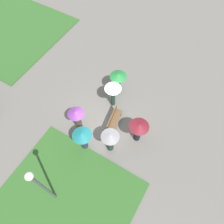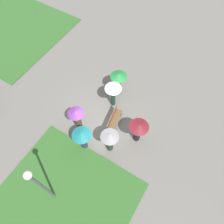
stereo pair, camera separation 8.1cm
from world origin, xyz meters
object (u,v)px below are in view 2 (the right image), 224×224
crowd_person_green (119,79)px  crowd_person_teal (82,137)px  crowd_person_white (113,90)px  crowd_person_purple (77,117)px  lamp_post (39,184)px  crowd_person_maroon (138,129)px  park_bench (113,120)px  crowd_person_grey (110,139)px

crowd_person_green → crowd_person_teal: bearing=-157.6°
crowd_person_teal → crowd_person_white: bearing=-155.4°
crowd_person_green → crowd_person_purple: bearing=-171.7°
crowd_person_green → crowd_person_purple: (-3.45, 0.62, -0.07)m
lamp_post → crowd_person_maroon: lamp_post is taller
park_bench → crowd_person_green: (2.19, 0.94, 0.90)m
crowd_person_purple → crowd_person_white: bearing=-135.9°
crowd_person_purple → crowd_person_maroon: (1.18, -3.22, -0.08)m
park_bench → crowd_person_white: crowd_person_white is taller
park_bench → lamp_post: bearing=165.9°
crowd_person_purple → lamp_post: bearing=78.9°
crowd_person_maroon → crowd_person_grey: bearing=-84.0°
lamp_post → crowd_person_white: bearing=3.3°
lamp_post → crowd_person_grey: (3.71, -1.03, -1.56)m
crowd_person_teal → crowd_person_maroon: bearing=153.4°
crowd_person_white → crowd_person_maroon: (-1.34, -2.41, -0.24)m
lamp_post → crowd_person_green: size_ratio=2.33×
crowd_person_white → crowd_person_grey: bearing=74.2°
crowd_person_grey → crowd_person_maroon: 1.66m
park_bench → crowd_person_teal: bearing=152.4°
crowd_person_green → crowd_person_maroon: bearing=-112.7°
park_bench → crowd_person_grey: bearing=-165.1°
lamp_post → crowd_person_white: lamp_post is taller
lamp_post → crowd_person_maroon: (5.02, -2.04, -1.59)m
crowd_person_white → crowd_person_maroon: bearing=107.3°
crowd_person_grey → crowd_person_white: crowd_person_white is taller
crowd_person_grey → crowd_person_teal: bearing=78.6°
park_bench → crowd_person_maroon: crowd_person_maroon is taller
lamp_post → crowd_person_grey: 4.15m
park_bench → crowd_person_white: size_ratio=0.91×
park_bench → crowd_person_green: bearing=13.5°
crowd_person_white → crowd_person_teal: 3.32m
crowd_person_purple → crowd_person_teal: 1.21m
lamp_post → crowd_person_purple: 4.30m
crowd_person_green → crowd_person_purple: size_ratio=0.94×
crowd_person_purple → crowd_person_green: bearing=-128.3°
crowd_person_green → crowd_person_maroon: 3.45m
crowd_person_maroon → crowd_person_teal: bearing=-96.2°
lamp_post → crowd_person_teal: bearing=5.1°
lamp_post → crowd_person_teal: size_ratio=2.49×
lamp_post → crowd_person_purple: lamp_post is taller
crowd_person_white → crowd_person_teal: bearing=48.1°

